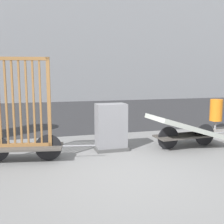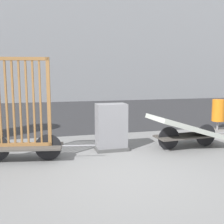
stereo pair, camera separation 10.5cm
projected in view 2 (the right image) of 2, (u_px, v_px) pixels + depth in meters
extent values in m
plane|color=slate|center=(132.00, 175.00, 4.75)|extent=(60.00, 60.00, 0.00)
cube|color=#2D2D30|center=(73.00, 112.00, 13.30)|extent=(56.00, 10.93, 0.01)
cube|color=#4C4742|center=(22.00, 147.00, 5.54)|extent=(1.75, 0.87, 0.04)
cylinder|color=black|center=(48.00, 147.00, 5.59)|extent=(0.56, 0.14, 0.56)
cylinder|color=gray|center=(79.00, 146.00, 5.64)|extent=(0.69, 0.16, 0.03)
cube|color=olive|center=(22.00, 144.00, 5.53)|extent=(1.23, 0.29, 0.07)
cube|color=olive|center=(18.00, 59.00, 5.29)|extent=(1.23, 0.29, 0.07)
cube|color=olive|center=(49.00, 102.00, 5.46)|extent=(0.08, 0.08, 1.85)
cube|color=olive|center=(0.00, 103.00, 5.38)|extent=(0.04, 0.05, 1.78)
cube|color=olive|center=(6.00, 103.00, 5.39)|extent=(0.04, 0.05, 1.78)
cube|color=olive|center=(13.00, 103.00, 5.40)|extent=(0.04, 0.05, 1.78)
cube|color=olive|center=(20.00, 102.00, 5.41)|extent=(0.04, 0.05, 1.78)
cube|color=olive|center=(27.00, 102.00, 5.42)|extent=(0.04, 0.05, 1.78)
cube|color=olive|center=(34.00, 102.00, 5.43)|extent=(0.04, 0.05, 1.78)
cube|color=olive|center=(40.00, 102.00, 5.45)|extent=(0.04, 0.05, 1.78)
cube|color=#4C4742|center=(188.00, 136.00, 6.56)|extent=(1.70, 0.67, 0.04)
cylinder|color=black|center=(206.00, 135.00, 6.73)|extent=(0.57, 0.06, 0.56)
cylinder|color=black|center=(169.00, 138.00, 6.40)|extent=(0.57, 0.06, 0.56)
cube|color=#B2B7AD|center=(188.00, 127.00, 6.53)|extent=(1.96, 1.07, 0.67)
cube|color=#4C4C4C|center=(111.00, 148.00, 6.41)|extent=(0.78, 0.51, 0.08)
cube|color=gray|center=(111.00, 127.00, 6.34)|extent=(0.72, 0.45, 1.13)
cylinder|color=gray|center=(217.00, 125.00, 8.80)|extent=(0.06, 0.06, 0.30)
cylinder|color=orange|center=(218.00, 110.00, 8.73)|extent=(0.41, 0.41, 0.73)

